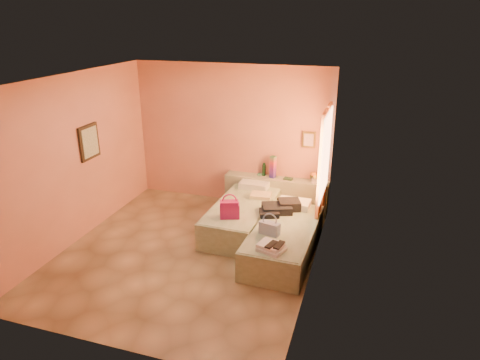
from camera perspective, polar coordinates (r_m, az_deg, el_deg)
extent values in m
plane|color=tan|center=(7.19, -6.84, -9.52)|extent=(4.50, 4.50, 0.00)
cube|color=tan|center=(8.58, -1.14, 5.99)|extent=(4.00, 0.02, 2.80)
cube|color=tan|center=(7.61, -21.22, 2.51)|extent=(0.02, 4.50, 2.80)
cube|color=tan|center=(6.07, 10.10, -0.96)|extent=(0.02, 4.50, 2.80)
cube|color=silver|center=(6.24, -7.99, 13.15)|extent=(4.00, 4.50, 0.02)
cube|color=#FFD79E|center=(7.21, 11.38, 3.39)|extent=(0.02, 1.10, 1.40)
cube|color=#FF843C|center=(7.18, 10.72, 0.42)|extent=(0.05, 0.55, 2.20)
cube|color=#FF843C|center=(7.74, 11.29, 1.93)|extent=(0.05, 0.45, 2.20)
cube|color=#302315|center=(7.84, -19.48, 4.80)|extent=(0.04, 0.50, 0.60)
cube|color=#B39A3B|center=(8.19, 9.17, 5.34)|extent=(0.25, 0.04, 0.30)
cube|color=#979F82|center=(8.55, 4.80, -1.77)|extent=(2.05, 0.30, 0.65)
cube|color=#A6BD98|center=(7.74, 0.32, -4.87)|extent=(0.96, 2.03, 0.50)
cube|color=#A6BD98|center=(6.99, 5.86, -8.06)|extent=(0.96, 2.03, 0.50)
cylinder|color=#143723|center=(8.50, 3.22, 1.40)|extent=(0.07, 0.07, 0.25)
cube|color=#AC155D|center=(8.37, 4.41, 1.75)|extent=(0.13, 0.13, 0.44)
cylinder|color=#50936E|center=(8.56, 2.64, 0.74)|extent=(0.11, 0.11, 0.03)
cube|color=#25452E|center=(8.38, 6.45, 0.17)|extent=(0.18, 0.14, 0.03)
cube|color=silver|center=(8.24, 9.90, 0.46)|extent=(0.25, 0.25, 0.26)
cube|color=#AC155D|center=(7.08, -1.40, -3.90)|extent=(0.36, 0.28, 0.30)
cube|color=tan|center=(7.91, 2.81, -2.07)|extent=(0.40, 0.33, 0.06)
cube|color=black|center=(7.32, 5.28, -3.72)|extent=(0.70, 0.70, 0.16)
cube|color=#3C5B90|center=(6.59, 3.96, -6.46)|extent=(0.34, 0.21, 0.20)
cube|color=silver|center=(6.19, 4.21, -8.95)|extent=(0.43, 0.39, 0.10)
cube|color=black|center=(6.13, 4.70, -8.63)|extent=(0.24, 0.28, 0.02)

